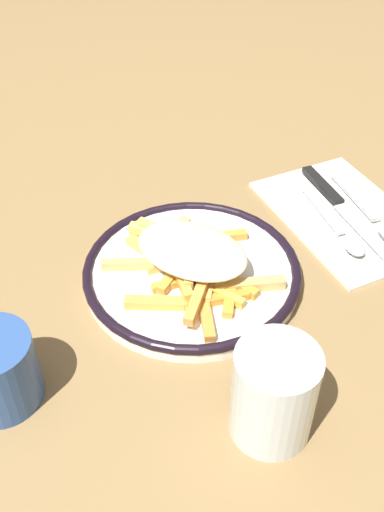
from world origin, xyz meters
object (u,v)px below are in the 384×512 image
(napkin, at_px, (345,215))
(fork, at_px, (368,211))
(plate, at_px, (192,272))
(knife, at_px, (338,202))
(spoon, at_px, (341,232))
(fries_heap, at_px, (191,256))
(water_glass, at_px, (274,394))

(napkin, distance_m, fork, 0.03)
(plate, xyz_separation_m, knife, (-0.23, -0.04, -0.00))
(knife, relative_size, spoon, 1.38)
(knife, bearing_deg, fries_heap, 9.40)
(water_glass, bearing_deg, knife, -135.93)
(napkin, distance_m, spoon, 0.05)
(napkin, distance_m, water_glass, 0.34)
(knife, bearing_deg, plate, 9.39)
(napkin, bearing_deg, plate, 4.89)
(fries_heap, relative_size, knife, 0.94)
(knife, bearing_deg, fork, 129.02)
(fries_heap, height_order, knife, fries_heap)
(fries_heap, distance_m, fork, 0.26)
(fries_heap, xyz_separation_m, napkin, (-0.23, -0.02, -0.03))
(knife, bearing_deg, spoon, 57.51)
(napkin, xyz_separation_m, knife, (-0.00, -0.02, 0.01))
(napkin, height_order, spoon, spoon)
(knife, bearing_deg, napkin, 85.77)
(fries_heap, xyz_separation_m, spoon, (-0.20, 0.01, -0.02))
(plate, distance_m, napkin, 0.23)
(fork, bearing_deg, knife, -50.98)
(plate, relative_size, fork, 1.43)
(plate, distance_m, fork, 0.26)
(napkin, height_order, water_glass, water_glass)
(plate, xyz_separation_m, fork, (-0.26, -0.01, -0.00))
(water_glass, bearing_deg, fork, -142.37)
(plate, relative_size, fries_heap, 1.27)
(fries_heap, distance_m, spoon, 0.20)
(fork, height_order, water_glass, water_glass)
(plate, height_order, napkin, plate)
(napkin, distance_m, knife, 0.02)
(napkin, bearing_deg, fries_heap, 4.93)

